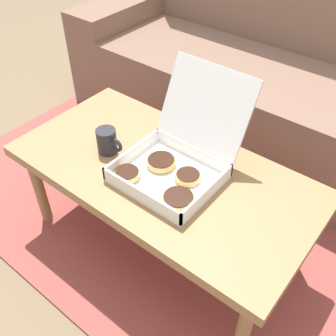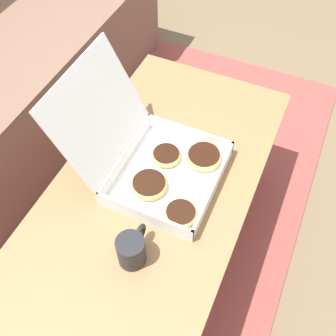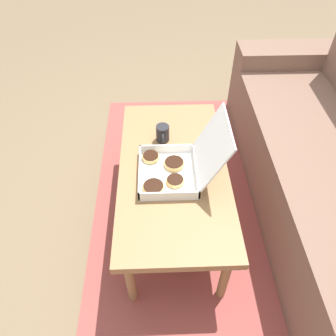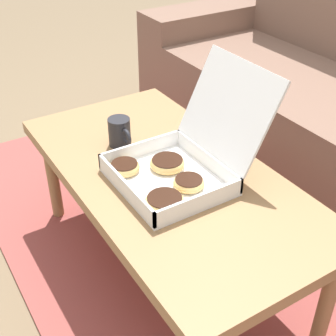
{
  "view_description": "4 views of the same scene",
  "coord_description": "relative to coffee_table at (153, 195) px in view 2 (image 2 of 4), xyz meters",
  "views": [
    {
      "loc": [
        0.65,
        -0.94,
        1.33
      ],
      "look_at": [
        0.05,
        -0.18,
        0.47
      ],
      "focal_mm": 42.0,
      "sensor_mm": 36.0,
      "label": 1
    },
    {
      "loc": [
        -0.56,
        -0.45,
        1.36
      ],
      "look_at": [
        0.05,
        -0.18,
        0.47
      ],
      "focal_mm": 42.0,
      "sensor_mm": 36.0,
      "label": 2
    },
    {
      "loc": [
        1.15,
        -0.22,
        1.62
      ],
      "look_at": [
        0.05,
        -0.18,
        0.47
      ],
      "focal_mm": 35.0,
      "sensor_mm": 36.0,
      "label": 3
    },
    {
      "loc": [
        0.99,
        -0.77,
        1.21
      ],
      "look_at": [
        0.05,
        -0.18,
        0.47
      ],
      "focal_mm": 50.0,
      "sensor_mm": 36.0,
      "label": 4
    }
  ],
  "objects": [
    {
      "name": "coffee_table",
      "position": [
        0.0,
        0.0,
        0.0
      ],
      "size": [
        1.09,
        0.55,
        0.42
      ],
      "color": "#997047",
      "rests_on": "ground_plane"
    },
    {
      "name": "coffee_mug",
      "position": [
        -0.22,
        -0.05,
        0.09
      ],
      "size": [
        0.11,
        0.07,
        0.09
      ],
      "color": "#232328",
      "rests_on": "coffee_table"
    },
    {
      "name": "ground_plane",
      "position": [
        0.0,
        0.15,
        -0.37
      ],
      "size": [
        12.0,
        12.0,
        0.0
      ],
      "primitive_type": "plane",
      "color": "#756047"
    },
    {
      "name": "area_rug",
      "position": [
        0.0,
        0.45,
        -0.37
      ],
      "size": [
        2.33,
        1.84,
        0.01
      ],
      "primitive_type": "cube",
      "color": "#994742",
      "rests_on": "ground_plane"
    },
    {
      "name": "pastry_box",
      "position": [
        0.05,
        0.0,
        0.1
      ],
      "size": [
        0.33,
        0.41,
        0.32
      ],
      "color": "white",
      "rests_on": "coffee_table"
    }
  ]
}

